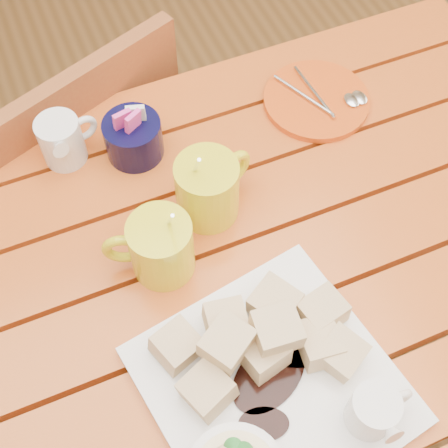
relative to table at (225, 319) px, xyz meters
name	(u,v)px	position (x,y,z in m)	size (l,w,h in m)	color
ground	(225,426)	(0.00, 0.00, -0.64)	(5.00, 5.00, 0.00)	brown
table	(225,319)	(0.00, 0.00, 0.00)	(1.20, 0.79, 0.75)	#A64215
dessert_plate	(266,398)	(-0.02, -0.17, 0.14)	(0.32, 0.32, 0.11)	white
coffee_mug_left	(159,247)	(-0.07, 0.07, 0.16)	(0.12, 0.09, 0.14)	yellow
coffee_mug_right	(209,188)	(0.03, 0.13, 0.16)	(0.12, 0.09, 0.15)	yellow
cream_pitcher	(63,140)	(-0.14, 0.30, 0.15)	(0.09, 0.08, 0.08)	white
sugar_caddy	(133,137)	(-0.04, 0.27, 0.14)	(0.09, 0.09, 0.10)	black
orange_saucer	(317,100)	(0.27, 0.25, 0.11)	(0.17, 0.17, 0.02)	#D14912
chair_far	(78,177)	(-0.13, 0.48, -0.18)	(0.50, 0.50, 0.83)	brown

